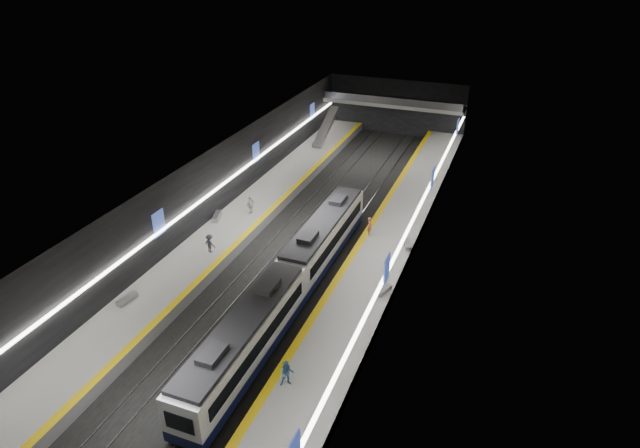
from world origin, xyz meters
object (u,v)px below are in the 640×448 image
at_px(bench_right_far, 407,244).
at_px(passenger_left_b, 210,244).
at_px(passenger_right_b, 287,374).
at_px(passenger_right_a, 370,226).
at_px(passenger_left_a, 251,205).
at_px(bench_left_near, 127,299).
at_px(escalator, 326,127).
at_px(bench_left_far, 217,216).
at_px(bench_right_near, 384,290).
at_px(train, 290,281).

distance_m(bench_right_far, passenger_left_b, 17.76).
bearing_deg(passenger_right_b, passenger_left_b, 110.06).
xyz_separation_m(passenger_right_a, passenger_left_a, (-12.52, -0.07, 0.01)).
distance_m(bench_left_near, bench_right_far, 24.31).
height_order(escalator, passenger_right_a, escalator).
relative_size(bench_left_near, bench_left_far, 0.90).
bearing_deg(bench_right_far, bench_left_near, -158.49).
relative_size(bench_left_near, passenger_left_b, 1.03).
bearing_deg(bench_right_far, escalator, 105.48).
relative_size(bench_left_near, passenger_right_a, 0.98).
height_order(bench_left_far, bench_right_far, bench_left_far).
distance_m(bench_right_far, passenger_left_a, 16.38).
bearing_deg(passenger_right_a, bench_left_near, 116.88).
xyz_separation_m(bench_right_near, passenger_right_b, (-3.11, -11.77, 0.73)).
bearing_deg(escalator, passenger_right_a, -60.69).
bearing_deg(passenger_left_a, bench_right_near, 78.63).
distance_m(passenger_right_a, passenger_left_b, 14.81).
bearing_deg(bench_right_near, bench_left_far, -178.11).
bearing_deg(passenger_left_a, escalator, -162.18).
xyz_separation_m(train, passenger_left_a, (-9.35, 11.23, -0.28)).
height_order(bench_left_near, passenger_right_b, passenger_right_b).
bearing_deg(bench_right_near, bench_right_far, 109.30).
xyz_separation_m(train, bench_left_far, (-12.00, 8.96, -0.95)).
height_order(bench_left_far, passenger_right_a, passenger_right_a).
height_order(bench_left_far, bench_right_near, bench_left_far).
xyz_separation_m(escalator, bench_right_far, (17.00, -24.35, -1.68)).
distance_m(escalator, bench_right_near, 36.25).
height_order(bench_left_near, passenger_right_a, passenger_right_a).
relative_size(passenger_right_b, passenger_left_a, 1.00).
bearing_deg(escalator, train, -73.95).
height_order(train, passenger_right_a, train).
distance_m(escalator, passenger_left_b, 31.63).
xyz_separation_m(bench_left_near, passenger_left_b, (2.16, 8.68, 0.65)).
bearing_deg(bench_right_far, passenger_right_b, -118.85).
bearing_deg(passenger_right_b, bench_left_far, 104.52).
xyz_separation_m(passenger_right_b, passenger_left_a, (-13.13, 20.26, -0.00)).
relative_size(passenger_left_a, passenger_left_b, 1.06).
height_order(bench_left_far, passenger_left_b, passenger_left_b).
bearing_deg(passenger_left_b, train, 172.88).
bearing_deg(passenger_left_b, bench_right_far, -144.03).
distance_m(passenger_right_b, passenger_left_a, 24.14).
bearing_deg(bench_left_far, bench_right_near, -36.56).
height_order(bench_right_near, passenger_left_a, passenger_left_a).
bearing_deg(train, bench_left_near, -154.11).
height_order(train, bench_right_near, train).
bearing_deg(bench_right_near, passenger_left_b, -161.39).
relative_size(escalator, passenger_right_a, 4.38).
relative_size(train, passenger_right_b, 16.25).
xyz_separation_m(bench_left_far, passenger_right_b, (15.78, -17.99, 0.68)).
height_order(train, bench_right_far, train).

